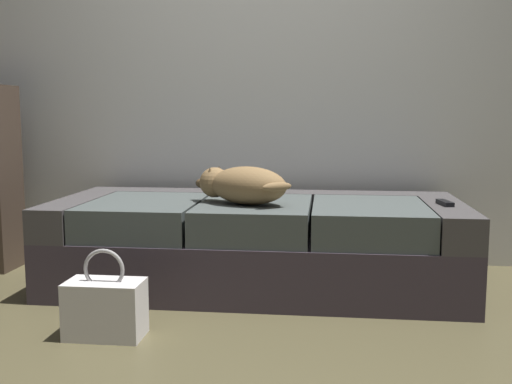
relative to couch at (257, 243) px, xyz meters
The scene contains 6 objects.
ground_plane 1.05m from the couch, 90.00° to the right, with size 10.00×10.00×0.00m, color brown.
back_wall 1.33m from the couch, 90.00° to the left, with size 6.40×0.10×2.80m, color silver.
couch is the anchor object (origin of this frame).
dog_tan 0.37m from the couch, 112.63° to the right, with size 0.55×0.39×0.19m.
tv_remote 1.00m from the couch, ahead, with size 0.04×0.15×0.02m, color black.
handbag 1.00m from the couch, 123.28° to the right, with size 0.32×0.18×0.38m.
Camera 1 is at (0.36, -2.12, 0.93)m, focal length 41.73 mm.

